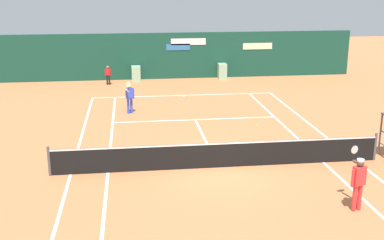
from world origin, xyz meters
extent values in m
plane|color=#C67042|center=(0.00, 0.00, 0.00)|extent=(80.00, 80.00, 0.00)
cube|color=white|center=(0.00, 11.70, 0.00)|extent=(10.60, 0.10, 0.01)
cube|color=white|center=(-5.30, 0.00, 0.00)|extent=(0.10, 23.40, 0.01)
cube|color=white|center=(-4.00, 0.00, 0.00)|extent=(0.10, 23.40, 0.01)
cube|color=white|center=(4.00, 0.00, 0.00)|extent=(0.10, 23.40, 0.01)
cube|color=white|center=(5.30, 0.00, 0.00)|extent=(0.10, 23.40, 0.01)
cube|color=white|center=(0.00, 6.40, 0.00)|extent=(8.00, 0.10, 0.01)
cube|color=white|center=(0.00, 3.20, 0.00)|extent=(0.10, 6.40, 0.01)
cube|color=white|center=(0.00, 11.55, 0.00)|extent=(0.10, 0.24, 0.01)
cylinder|color=#4C4C51|center=(-6.00, 0.00, 0.53)|extent=(0.10, 0.10, 1.07)
cylinder|color=#4C4C51|center=(6.00, 0.00, 0.53)|extent=(0.10, 0.10, 1.07)
cube|color=black|center=(0.00, 0.00, 0.47)|extent=(12.00, 0.03, 0.95)
cube|color=white|center=(0.00, 0.00, 0.92)|extent=(12.00, 0.04, 0.06)
cube|color=#144233|center=(0.00, 17.00, 1.57)|extent=(25.00, 0.24, 3.14)
cube|color=#2D6BA8|center=(0.23, 16.86, 2.18)|extent=(1.62, 0.02, 0.44)
cube|color=white|center=(0.94, 16.86, 2.53)|extent=(2.39, 0.02, 0.44)
cube|color=beige|center=(5.80, 16.86, 2.15)|extent=(2.08, 0.02, 0.44)
cube|color=#8CB793|center=(-2.68, 16.45, 0.50)|extent=(0.59, 0.70, 1.00)
cube|color=#8CB793|center=(3.24, 16.45, 0.52)|extent=(0.57, 0.70, 1.05)
cylinder|color=#47474C|center=(6.48, 0.59, 0.82)|extent=(0.07, 0.07, 1.63)
cylinder|color=blue|center=(-3.08, 8.05, 0.39)|extent=(0.13, 0.13, 0.78)
cylinder|color=blue|center=(-3.24, 7.99, 0.39)|extent=(0.13, 0.13, 0.78)
cube|color=blue|center=(-3.16, 8.02, 1.06)|extent=(0.40, 0.30, 0.55)
sphere|color=beige|center=(-3.16, 8.02, 1.44)|extent=(0.22, 0.22, 0.22)
cylinder|color=white|center=(-3.16, 8.02, 1.52)|extent=(0.21, 0.21, 0.06)
cylinder|color=blue|center=(-2.95, 8.09, 1.02)|extent=(0.08, 0.08, 0.53)
cylinder|color=beige|center=(-3.27, 7.70, 1.29)|extent=(0.26, 0.53, 0.08)
cylinder|color=black|center=(-3.18, 7.45, 1.40)|extent=(0.03, 0.03, 0.22)
torus|color=yellow|center=(-3.18, 7.45, 1.65)|extent=(0.29, 0.13, 0.30)
cylinder|color=silver|center=(-3.18, 7.45, 1.65)|extent=(0.25, 0.09, 0.26)
cylinder|color=red|center=(3.35, -3.95, 0.41)|extent=(0.13, 0.13, 0.82)
cylinder|color=red|center=(3.52, -3.90, 0.41)|extent=(0.13, 0.13, 0.82)
cube|color=red|center=(3.44, -3.93, 1.10)|extent=(0.41, 0.29, 0.57)
sphere|color=brown|center=(3.44, -3.93, 1.50)|extent=(0.22, 0.22, 0.22)
cylinder|color=white|center=(3.44, -3.93, 1.59)|extent=(0.21, 0.21, 0.06)
cylinder|color=red|center=(3.22, -3.98, 1.06)|extent=(0.09, 0.09, 0.55)
cylinder|color=brown|center=(3.58, -3.60, 1.34)|extent=(0.23, 0.56, 0.09)
cylinder|color=black|center=(3.51, -3.33, 1.45)|extent=(0.03, 0.03, 0.22)
torus|color=black|center=(3.51, -3.33, 1.70)|extent=(0.30, 0.10, 0.30)
cylinder|color=silver|center=(3.51, -3.33, 1.70)|extent=(0.25, 0.07, 0.26)
cylinder|color=black|center=(-4.43, 15.37, 0.32)|extent=(0.10, 0.10, 0.63)
cylinder|color=black|center=(-4.58, 15.37, 0.32)|extent=(0.10, 0.10, 0.63)
cube|color=#AD1E1E|center=(-4.51, 15.37, 0.85)|extent=(0.29, 0.17, 0.44)
sphere|color=#8C664C|center=(-4.51, 15.37, 1.16)|extent=(0.17, 0.17, 0.17)
cylinder|color=#AD1E1E|center=(-4.33, 15.36, 0.82)|extent=(0.07, 0.07, 0.43)
cylinder|color=#AD1E1E|center=(-4.68, 15.38, 0.82)|extent=(0.07, 0.07, 0.43)
sphere|color=#CCE033|center=(2.71, 4.94, 0.03)|extent=(0.07, 0.07, 0.07)
camera|label=1|loc=(-3.11, -16.50, 6.61)|focal=45.92mm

